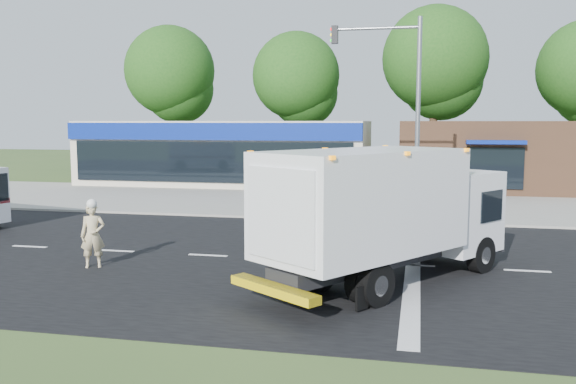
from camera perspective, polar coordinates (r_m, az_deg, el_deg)
name	(u,v)px	position (r m, az deg, el deg)	size (l,w,h in m)	color
ground	(307,261)	(17.66, 1.77, -6.44)	(120.00, 120.00, 0.00)	#385123
road_asphalt	(307,260)	(17.66, 1.77, -6.42)	(60.00, 14.00, 0.02)	black
sidewalk	(342,216)	(25.62, 5.11, -2.22)	(60.00, 2.40, 0.12)	gray
parking_apron	(356,199)	(31.33, 6.43, -0.70)	(60.00, 9.00, 0.02)	gray
lane_markings	(348,274)	(16.17, 5.65, -7.64)	(55.20, 7.00, 0.01)	silver
ems_box_truck	(385,207)	(14.94, 9.07, -1.39)	(6.28, 7.49, 3.35)	black
emergency_worker	(93,234)	(17.50, -17.80, -3.77)	(0.77, 0.67, 1.90)	#CBB787
retail_strip_mall	(224,153)	(38.84, -5.98, 3.69)	(18.00, 6.20, 4.00)	beige
brown_storefront	(488,156)	(37.16, 18.24, 3.24)	(10.00, 6.70, 4.00)	#382316
traffic_signal_pole	(401,97)	(24.55, 10.57, 8.70)	(3.51, 0.25, 8.00)	gray
background_trees	(366,74)	(45.38, 7.32, 10.88)	(36.77, 7.39, 12.10)	#332114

